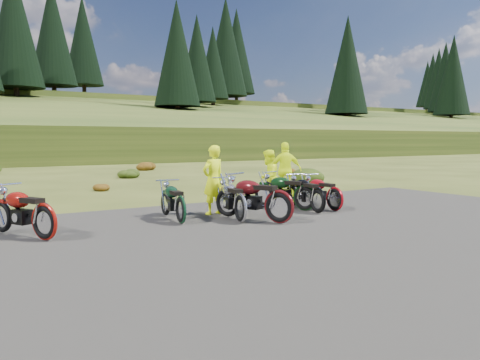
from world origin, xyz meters
TOP-DOWN VIEW (x-y plane):
  - ground at (0.00, 0.00)m, footprint 300.00×300.00m
  - gravel_pad at (0.00, -2.00)m, footprint 20.00×12.00m
  - hill_slope at (0.00, 50.00)m, footprint 300.00×45.97m
  - conifer_23 at (3.00, 62.00)m, footprint 7.48×7.48m
  - conifer_24 at (9.00, 68.00)m, footprint 7.04×7.04m
  - conifer_25 at (15.00, 74.00)m, footprint 6.60×6.60m
  - conifer_26 at (21.00, 49.00)m, footprint 6.16×6.16m
  - conifer_27 at (27.00, 55.00)m, footprint 5.72×5.72m
  - conifer_28 at (33.00, 61.00)m, footprint 5.28×5.28m
  - conifer_29 at (39.00, 67.00)m, footprint 7.92×7.92m
  - conifer_30 at (45.00, 73.00)m, footprint 7.48×7.48m
  - conifer_31 at (51.00, 48.00)m, footprint 7.04×7.04m
  - conifer_32 at (57.00, 54.00)m, footprint 6.60×6.60m
  - conifer_33 at (63.00, 60.00)m, footprint 6.16×6.16m
  - conifer_34 at (69.00, 66.00)m, footprint 5.72×5.72m
  - conifer_35 at (75.00, 72.00)m, footprint 5.28×5.28m
  - conifer_36 at (81.00, 78.00)m, footprint 7.92×7.92m
  - conifer_37 at (87.00, 53.00)m, footprint 7.48×7.48m
  - conifer_38 at (93.00, 59.00)m, footprint 7.04×7.04m
  - conifer_39 at (99.00, 65.00)m, footprint 6.60×6.60m
  - conifer_40 at (105.00, 71.00)m, footprint 6.16×6.16m
  - conifer_41 at (111.00, 77.00)m, footprint 5.72×5.72m
  - shrub_4 at (-0.40, 9.20)m, footprint 0.77×0.77m
  - shrub_5 at (2.50, 14.50)m, footprint 1.03×1.03m
  - shrub_6 at (5.40, 19.80)m, footprint 1.30×1.30m
  - shrub_7 at (8.30, 7.10)m, footprint 1.56×1.56m
  - shrub_8 at (11.20, 12.40)m, footprint 0.77×0.77m
  - motorcycle_1 at (-3.78, 0.74)m, footprint 1.57×2.15m
  - motorcycle_2 at (-0.77, 0.97)m, footprint 0.83×1.93m
  - motorcycle_3 at (0.49, 0.36)m, footprint 0.98×2.05m
  - motorcycle_4 at (1.20, -0.19)m, footprint 1.57×2.33m
  - motorcycle_5 at (2.98, 0.48)m, footprint 0.83×1.98m
  - motorcycle_6 at (3.65, 0.53)m, footprint 0.65×1.88m
  - motorcycle_7 at (2.97, 1.00)m, footprint 1.34×2.15m
  - person_middle at (0.56, 1.82)m, footprint 0.73×0.55m
  - person_right_a at (2.75, 2.42)m, footprint 1.02×0.97m
  - person_right_b at (4.27, 3.56)m, footprint 1.19×0.85m

SIDE VIEW (x-z plane):
  - ground at x=0.00m, z-range 0.00..0.00m
  - gravel_pad at x=0.00m, z-range -0.02..0.02m
  - hill_slope at x=0.00m, z-range -4.69..4.69m
  - motorcycle_1 at x=-3.78m, z-range -0.54..0.54m
  - motorcycle_2 at x=-0.77m, z-range -0.49..0.49m
  - motorcycle_3 at x=0.49m, z-range -0.52..0.52m
  - motorcycle_4 at x=1.20m, z-range -0.58..0.58m
  - motorcycle_5 at x=2.98m, z-range -0.51..0.51m
  - motorcycle_6 at x=3.65m, z-range -0.49..0.49m
  - motorcycle_7 at x=2.97m, z-range -0.53..0.53m
  - shrub_4 at x=-0.40m, z-range 0.00..0.45m
  - shrub_8 at x=11.20m, z-range 0.00..0.45m
  - shrub_5 at x=2.50m, z-range 0.00..0.61m
  - shrub_6 at x=5.40m, z-range 0.00..0.77m
  - shrub_7 at x=8.30m, z-range 0.00..0.92m
  - person_right_a at x=2.75m, z-range 0.00..1.65m
  - person_middle at x=0.56m, z-range 0.00..1.81m
  - person_right_b at x=4.27m, z-range 0.00..1.87m
  - conifer_26 at x=21.00m, z-range 5.37..21.37m
  - conifer_27 at x=27.00m, z-range 6.56..21.56m
  - conifer_31 at x=51.00m, z-range 5.18..23.18m
  - conifer_28 at x=33.00m, z-range 7.76..21.76m
  - conifer_32 at x=57.00m, z-range 6.37..23.37m
  - conifer_33 at x=63.00m, z-range 7.56..23.56m
  - conifer_37 at x=87.00m, z-range 6.17..25.17m
  - conifer_34 at x=69.00m, z-range 8.76..23.76m
  - conifer_38 at x=93.00m, z-range 7.37..25.37m
  - conifer_35 at x=75.00m, z-range 9.95..23.95m
  - conifer_39 at x=99.00m, z-range 8.56..25.56m
  - conifer_23 at x=3.00m, z-range 7.97..26.97m
  - conifer_41 at x=111.00m, z-range 10.15..25.15m
  - conifer_40 at x=105.00m, z-range 9.76..25.76m
  - conifer_24 at x=9.00m, z-range 9.16..27.16m
  - conifer_25 at x=15.00m, z-range 10.16..27.16m
  - conifer_29 at x=39.00m, z-range 8.97..28.97m
  - conifer_30 at x=45.00m, z-range 10.16..29.16m
  - conifer_36 at x=81.00m, z-range 10.16..30.16m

